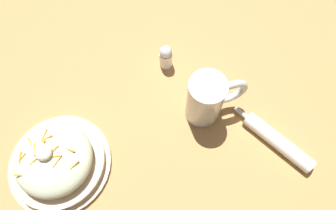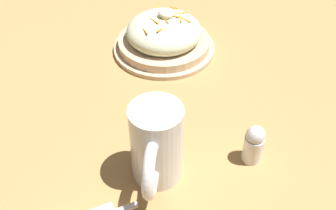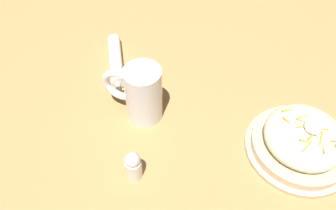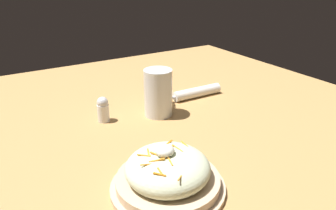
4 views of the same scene
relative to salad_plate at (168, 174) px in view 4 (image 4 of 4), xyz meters
name	(u,v)px [view 4 (image 4 of 4)]	position (x,y,z in m)	size (l,w,h in m)	color
ground_plane	(166,122)	(-0.15, -0.26, -0.04)	(1.43, 1.43, 0.00)	#B2844C
salad_plate	(168,174)	(0.00, 0.00, 0.00)	(0.23, 0.23, 0.10)	#D1B28E
beer_mug	(158,95)	(-0.16, -0.32, 0.03)	(0.10, 0.13, 0.14)	white
napkin_roll	(197,92)	(-0.34, -0.37, -0.02)	(0.22, 0.04, 0.03)	white
salt_shaker	(103,109)	(0.00, -0.36, 0.00)	(0.03, 0.03, 0.08)	white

